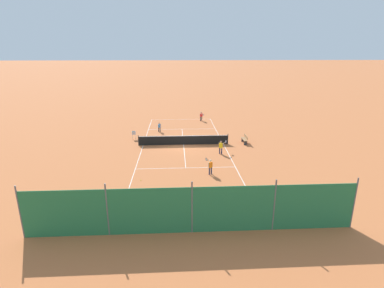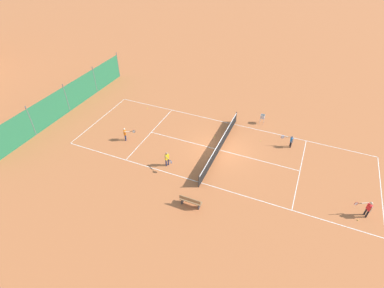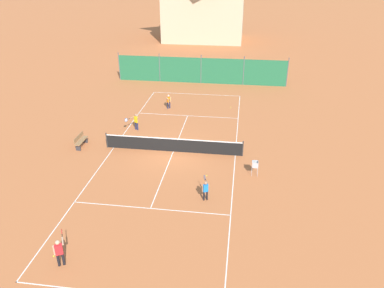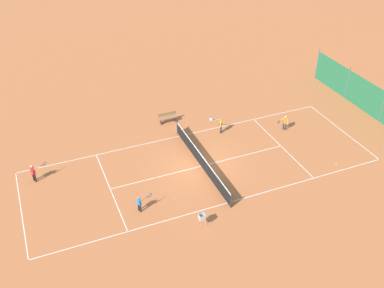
% 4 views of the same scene
% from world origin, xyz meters
% --- Properties ---
extents(ground_plane, '(600.00, 600.00, 0.00)m').
position_xyz_m(ground_plane, '(0.00, 0.00, 0.00)').
color(ground_plane, '#BC6638').
extents(court_line_markings, '(8.25, 23.85, 0.01)m').
position_xyz_m(court_line_markings, '(0.00, 0.00, 0.00)').
color(court_line_markings, white).
rests_on(court_line_markings, ground).
extents(tennis_net, '(9.18, 0.08, 1.06)m').
position_xyz_m(tennis_net, '(0.00, 0.00, 0.50)').
color(tennis_net, '#2D2D2D').
rests_on(tennis_net, ground).
extents(windscreen_fence_far, '(17.28, 0.08, 2.90)m').
position_xyz_m(windscreen_fence_far, '(-0.00, 15.50, 1.31)').
color(windscreen_fence_far, '#236B42').
rests_on(windscreen_fence_far, ground).
extents(player_near_service, '(0.84, 0.89, 1.27)m').
position_xyz_m(player_near_service, '(-3.39, 3.06, 0.74)').
color(player_near_service, '#23284C').
rests_on(player_near_service, ground).
extents(player_near_baseline, '(0.38, 1.00, 1.13)m').
position_xyz_m(player_near_baseline, '(2.69, -5.19, 0.66)').
color(player_near_baseline, black).
rests_on(player_near_baseline, ground).
extents(player_far_baseline, '(0.49, 1.03, 1.21)m').
position_xyz_m(player_far_baseline, '(-1.84, 7.80, 0.71)').
color(player_far_baseline, '#23284C').
rests_on(player_far_baseline, ground).
extents(player_far_service, '(0.50, 1.09, 1.30)m').
position_xyz_m(player_far_service, '(-2.74, -10.73, 0.76)').
color(player_far_service, black).
rests_on(player_far_service, ground).
extents(tennis_ball_by_net_left, '(0.07, 0.07, 0.07)m').
position_xyz_m(tennis_ball_by_net_left, '(-3.29, -10.36, 0.03)').
color(tennis_ball_by_net_left, '#CCE033').
rests_on(tennis_ball_by_net_left, ground).
extents(tennis_ball_service_box, '(0.07, 0.07, 0.07)m').
position_xyz_m(tennis_ball_service_box, '(1.50, 0.98, 0.03)').
color(tennis_ball_service_box, '#CCE033').
rests_on(tennis_ball_service_box, ground).
extents(tennis_ball_alley_right, '(0.07, 0.07, 0.07)m').
position_xyz_m(tennis_ball_alley_right, '(3.41, 8.73, 0.03)').
color(tennis_ball_alley_right, '#CCE033').
rests_on(tennis_ball_alley_right, ground).
extents(tennis_ball_alley_left, '(0.07, 0.07, 0.07)m').
position_xyz_m(tennis_ball_alley_left, '(2.52, -2.83, 0.03)').
color(tennis_ball_alley_left, '#CCE033').
rests_on(tennis_ball_alley_left, ground).
extents(ball_hopper, '(0.36, 0.36, 0.89)m').
position_xyz_m(ball_hopper, '(5.30, -2.29, 0.65)').
color(ball_hopper, '#B7B7BC').
rests_on(ball_hopper, ground).
extents(courtside_bench, '(0.36, 1.50, 0.84)m').
position_xyz_m(courtside_bench, '(-6.34, -0.14, 0.45)').
color(courtside_bench, olive).
rests_on(courtside_bench, ground).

